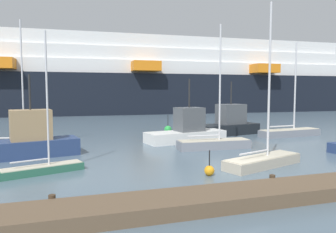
{
  "coord_description": "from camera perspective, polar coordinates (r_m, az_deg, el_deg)",
  "views": [
    {
      "loc": [
        -8.13,
        -14.29,
        4.16
      ],
      "look_at": [
        0.0,
        11.95,
        1.96
      ],
      "focal_mm": 34.03,
      "sensor_mm": 36.0,
      "label": 1
    }
  ],
  "objects": [
    {
      "name": "sailboat_2",
      "position": [
        23.32,
        8.22,
        -4.63
      ],
      "size": [
        5.37,
        1.55,
        8.87
      ],
      "rotation": [
        0.0,
        0.0,
        -0.04
      ],
      "color": "gray",
      "rests_on": "ground_plane"
    },
    {
      "name": "fishing_boat_0",
      "position": [
        22.01,
        -23.82,
        -3.94
      ],
      "size": [
        6.61,
        3.34,
        5.2
      ],
      "rotation": [
        0.0,
        0.0,
        0.21
      ],
      "color": "navy",
      "rests_on": "ground_plane"
    },
    {
      "name": "fishing_boat_1",
      "position": [
        31.15,
        10.9,
        -1.24
      ],
      "size": [
        6.5,
        3.48,
        5.07
      ],
      "rotation": [
        0.0,
        0.0,
        0.22
      ],
      "color": "black",
      "rests_on": "ground_plane"
    },
    {
      "name": "sailboat_0",
      "position": [
        25.69,
        -25.1,
        -4.17
      ],
      "size": [
        4.87,
        1.85,
        9.25
      ],
      "rotation": [
        0.0,
        0.0,
        -0.17
      ],
      "color": "navy",
      "rests_on": "ground_plane"
    },
    {
      "name": "cruise_ship",
      "position": [
        64.01,
        -16.18,
        6.61
      ],
      "size": [
        132.52,
        23.98,
        20.99
      ],
      "rotation": [
        0.0,
        0.0,
        -0.03
      ],
      "color": "black",
      "rests_on": "ground_plane"
    },
    {
      "name": "dock_pier",
      "position": [
        13.65,
        20.79,
        -12.33
      ],
      "size": [
        21.96,
        2.16,
        0.63
      ],
      "color": "brown",
      "rests_on": "ground_plane"
    },
    {
      "name": "fishing_boat_3",
      "position": [
        26.29,
        3.4,
        -2.48
      ],
      "size": [
        6.96,
        3.33,
        5.15
      ],
      "rotation": [
        0.0,
        0.0,
        0.17
      ],
      "color": "white",
      "rests_on": "ground_plane"
    },
    {
      "name": "sailboat_4",
      "position": [
        31.49,
        20.97,
        -2.49
      ],
      "size": [
        6.22,
        1.92,
        8.62
      ],
      "rotation": [
        0.0,
        0.0,
        0.09
      ],
      "color": "gray",
      "rests_on": "ground_plane"
    },
    {
      "name": "sailboat_1",
      "position": [
        17.5,
        -21.52,
        -8.34
      ],
      "size": [
        4.12,
        2.17,
        7.15
      ],
      "rotation": [
        0.0,
        0.0,
        0.32
      ],
      "color": "#2D6B51",
      "rests_on": "ground_plane"
    },
    {
      "name": "channel_buoy_0",
      "position": [
        16.03,
        7.41,
        -9.54
      ],
      "size": [
        0.5,
        0.5,
        1.26
      ],
      "color": "orange",
      "rests_on": "ground_plane"
    },
    {
      "name": "ground_plane",
      "position": [
        16.96,
        12.21,
        -9.74
      ],
      "size": [
        600.0,
        600.0,
        0.0
      ],
      "primitive_type": "plane",
      "color": "slate"
    },
    {
      "name": "sailboat_5",
      "position": [
        18.49,
        16.63,
        -7.28
      ],
      "size": [
        5.29,
        2.96,
        8.97
      ],
      "rotation": [
        0.0,
        0.0,
        0.33
      ],
      "color": "#BCB29E",
      "rests_on": "ground_plane"
    },
    {
      "name": "channel_buoy_1",
      "position": [
        31.61,
        -0.01,
        -2.31
      ],
      "size": [
        0.73,
        0.73,
        1.83
      ],
      "color": "green",
      "rests_on": "ground_plane"
    }
  ]
}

